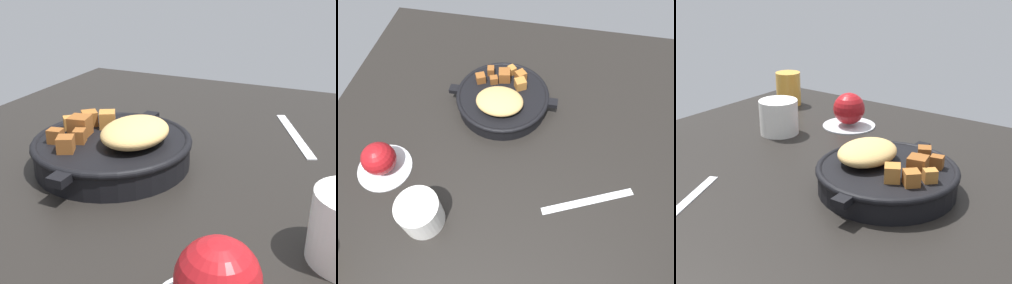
% 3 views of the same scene
% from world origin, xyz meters
% --- Properties ---
extents(ground_plane, '(1.00, 1.00, 0.02)m').
position_xyz_m(ground_plane, '(0.00, 0.00, -0.01)').
color(ground_plane, black).
extents(cast_iron_skillet, '(0.29, 0.24, 0.08)m').
position_xyz_m(cast_iron_skillet, '(0.05, -0.12, 0.03)').
color(cast_iron_skillet, black).
rests_on(cast_iron_skillet, ground_plane).
extents(saucer_plate, '(0.13, 0.13, 0.01)m').
position_xyz_m(saucer_plate, '(0.29, 0.12, 0.00)').
color(saucer_plate, '#B7BABF').
rests_on(saucer_plate, ground_plane).
extents(red_apple, '(0.08, 0.08, 0.08)m').
position_xyz_m(red_apple, '(0.29, 0.12, 0.04)').
color(red_apple, maroon).
rests_on(red_apple, saucer_plate).
extents(butter_knife, '(0.20, 0.10, 0.00)m').
position_xyz_m(butter_knife, '(-0.19, 0.11, 0.00)').
color(butter_knife, silver).
rests_on(butter_knife, ground_plane).
extents(ceramic_mug_white, '(0.09, 0.09, 0.08)m').
position_xyz_m(ceramic_mug_white, '(0.15, 0.22, 0.04)').
color(ceramic_mug_white, silver).
rests_on(ceramic_mug_white, ground_plane).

